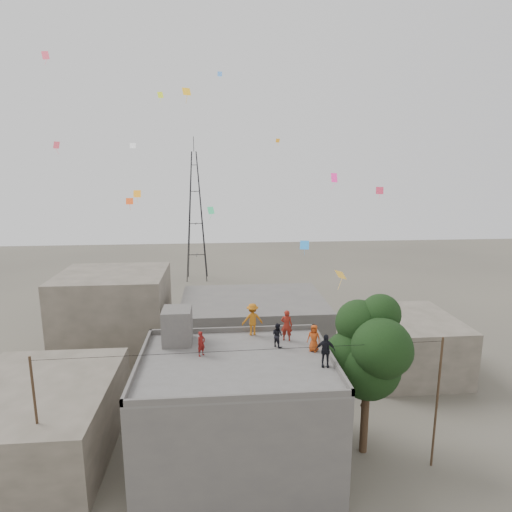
{
  "coord_description": "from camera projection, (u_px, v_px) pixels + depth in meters",
  "views": [
    {
      "loc": [
        -0.76,
        -20.51,
        15.86
      ],
      "look_at": [
        1.27,
        2.7,
        11.03
      ],
      "focal_mm": 30.0,
      "sensor_mm": 36.0,
      "label": 1
    }
  ],
  "objects": [
    {
      "name": "kites",
      "position": [
        227.0,
        171.0,
        27.24
      ],
      "size": [
        21.57,
        15.44,
        12.89
      ],
      "color": "#E64C18",
      "rests_on": "ground"
    },
    {
      "name": "stair_head_box",
      "position": [
        177.0,
        326.0,
        24.11
      ],
      "size": [
        1.6,
        1.8,
        2.0
      ],
      "primitive_type": "cube",
      "color": "#55524F",
      "rests_on": "main_building"
    },
    {
      "name": "person_dark_child",
      "position": [
        277.0,
        335.0,
        23.63
      ],
      "size": [
        0.82,
        0.83,
        1.35
      ],
      "primitive_type": "imported",
      "rotation": [
        0.0,
        0.0,
        2.29
      ],
      "color": "black",
      "rests_on": "main_building"
    },
    {
      "name": "person_orange_child",
      "position": [
        314.0,
        338.0,
        23.04
      ],
      "size": [
        0.86,
        0.77,
        1.48
      ],
      "primitive_type": "imported",
      "rotation": [
        0.0,
        0.0,
        -0.53
      ],
      "color": "#B24114",
      "rests_on": "main_building"
    },
    {
      "name": "neighbor_north",
      "position": [
        253.0,
        327.0,
        36.61
      ],
      "size": [
        12.0,
        9.0,
        5.0
      ],
      "primitive_type": "cube",
      "color": "#55524F",
      "rests_on": "ground"
    },
    {
      "name": "tree",
      "position": [
        371.0,
        350.0,
        23.26
      ],
      "size": [
        4.9,
        4.6,
        9.1
      ],
      "color": "black",
      "rests_on": "ground"
    },
    {
      "name": "neighbor_west",
      "position": [
        39.0,
        420.0,
        23.9
      ],
      "size": [
        8.0,
        10.0,
        4.0
      ],
      "primitive_type": "cube",
      "color": "#595146",
      "rests_on": "ground"
    },
    {
      "name": "ground",
      "position": [
        237.0,
        464.0,
        23.29
      ],
      "size": [
        140.0,
        140.0,
        0.0
      ],
      "primitive_type": "plane",
      "color": "#4B473E",
      "rests_on": "ground"
    },
    {
      "name": "neighbor_east",
      "position": [
        408.0,
        344.0,
        33.79
      ],
      "size": [
        7.0,
        8.0,
        4.4
      ],
      "primitive_type": "cube",
      "color": "#595146",
      "rests_on": "ground"
    },
    {
      "name": "person_dark_adult",
      "position": [
        325.0,
        351.0,
        21.22
      ],
      "size": [
        1.04,
        0.56,
        1.69
      ],
      "primitive_type": "imported",
      "rotation": [
        0.0,
        0.0,
        -0.15
      ],
      "color": "black",
      "rests_on": "main_building"
    },
    {
      "name": "utility_line",
      "position": [
        248.0,
        413.0,
        21.34
      ],
      "size": [
        20.12,
        0.62,
        7.4
      ],
      "color": "black",
      "rests_on": "ground"
    },
    {
      "name": "main_building",
      "position": [
        237.0,
        414.0,
        22.67
      ],
      "size": [
        10.0,
        8.0,
        6.1
      ],
      "color": "#55524F",
      "rests_on": "ground"
    },
    {
      "name": "person_red_adult",
      "position": [
        287.0,
        325.0,
        24.46
      ],
      "size": [
        0.76,
        0.61,
        1.81
      ],
      "primitive_type": "imported",
      "rotation": [
        0.0,
        0.0,
        2.85
      ],
      "color": "maroon",
      "rests_on": "main_building"
    },
    {
      "name": "parapet",
      "position": [
        236.0,
        358.0,
        22.02
      ],
      "size": [
        10.0,
        8.0,
        0.3
      ],
      "color": "#55524F",
      "rests_on": "main_building"
    },
    {
      "name": "person_orange_adult",
      "position": [
        252.0,
        319.0,
        25.25
      ],
      "size": [
        1.33,
        0.88,
        1.93
      ],
      "primitive_type": "imported",
      "rotation": [
        0.0,
        0.0,
        -3.01
      ],
      "color": "#B06114",
      "rests_on": "main_building"
    },
    {
      "name": "person_red_child",
      "position": [
        201.0,
        344.0,
        22.48
      ],
      "size": [
        0.58,
        0.57,
        1.34
      ],
      "primitive_type": "imported",
      "rotation": [
        0.0,
        0.0,
        0.74
      ],
      "color": "maroon",
      "rests_on": "main_building"
    },
    {
      "name": "transmission_tower",
      "position": [
        196.0,
        217.0,
        60.12
      ],
      "size": [
        2.97,
        2.97,
        20.01
      ],
      "color": "black",
      "rests_on": "ground"
    },
    {
      "name": "neighbor_northwest",
      "position": [
        114.0,
        312.0,
        37.33
      ],
      "size": [
        9.0,
        8.0,
        7.0
      ],
      "primitive_type": "cube",
      "color": "#595146",
      "rests_on": "ground"
    }
  ]
}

